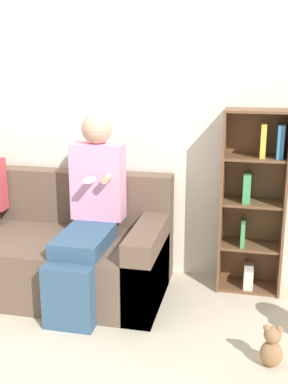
% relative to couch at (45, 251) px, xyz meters
% --- Properties ---
extents(ground_plane, '(14.00, 14.00, 0.00)m').
position_rel_couch_xyz_m(ground_plane, '(0.21, -0.53, -0.28)').
color(ground_plane, beige).
extents(back_wall, '(10.00, 0.06, 2.55)m').
position_rel_couch_xyz_m(back_wall, '(0.21, 0.48, 1.00)').
color(back_wall, silver).
rests_on(back_wall, ground_plane).
extents(couch, '(1.82, 0.88, 0.83)m').
position_rel_couch_xyz_m(couch, '(0.00, 0.00, 0.00)').
color(couch, brown).
rests_on(couch, ground_plane).
extents(adult_seated, '(0.38, 0.83, 1.30)m').
position_rel_couch_xyz_m(adult_seated, '(0.39, -0.08, 0.39)').
color(adult_seated, '#335170').
rests_on(adult_seated, ground_plane).
extents(bookshelf, '(0.46, 0.28, 1.34)m').
position_rel_couch_xyz_m(bookshelf, '(1.51, 0.33, 0.40)').
color(bookshelf, brown).
rests_on(bookshelf, ground_plane).
extents(teddy_bear, '(0.13, 0.10, 0.26)m').
position_rel_couch_xyz_m(teddy_bear, '(1.64, -0.67, -0.16)').
color(teddy_bear, '#936B47').
rests_on(teddy_bear, ground_plane).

